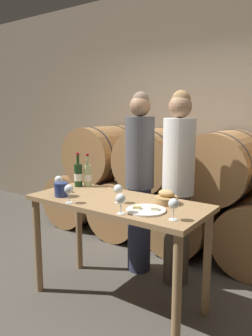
{
  "coord_description": "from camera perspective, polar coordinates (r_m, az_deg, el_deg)",
  "views": [
    {
      "loc": [
        1.56,
        -2.09,
        1.65
      ],
      "look_at": [
        0.0,
        0.13,
        1.17
      ],
      "focal_mm": 35.0,
      "sensor_mm": 36.0,
      "label": 1
    }
  ],
  "objects": [
    {
      "name": "barrel_stack",
      "position": [
        3.91,
        10.4,
        -4.47
      ],
      "size": [
        4.1,
        0.82,
        1.44
      ],
      "color": "#9E7042",
      "rests_on": "ground_plane"
    },
    {
      "name": "blue_crock",
      "position": [
        2.87,
        -11.26,
        -3.6
      ],
      "size": [
        0.12,
        0.12,
        0.12
      ],
      "color": "navy",
      "rests_on": "tasting_table"
    },
    {
      "name": "person_right",
      "position": [
        3.08,
        9.05,
        -2.97
      ],
      "size": [
        0.29,
        0.29,
        1.82
      ],
      "color": "#4C4238",
      "rests_on": "ground_plane"
    },
    {
      "name": "cheese_plate",
      "position": [
        2.43,
        3.49,
        -7.3
      ],
      "size": [
        0.29,
        0.29,
        0.04
      ],
      "color": "white",
      "rests_on": "tasting_table"
    },
    {
      "name": "wine_glass_right",
      "position": [
        2.33,
        -0.92,
        -5.45
      ],
      "size": [
        0.07,
        0.07,
        0.15
      ],
      "color": "white",
      "rests_on": "tasting_table"
    },
    {
      "name": "wine_bottle_white",
      "position": [
        3.19,
        -6.68,
        -1.3
      ],
      "size": [
        0.08,
        0.08,
        0.32
      ],
      "color": "#ADBC7F",
      "rests_on": "tasting_table"
    },
    {
      "name": "wine_glass_left",
      "position": [
        2.64,
        -9.92,
        -3.73
      ],
      "size": [
        0.07,
        0.07,
        0.15
      ],
      "color": "white",
      "rests_on": "tasting_table"
    },
    {
      "name": "person_left",
      "position": [
        3.28,
        2.37,
        -2.05
      ],
      "size": [
        0.29,
        0.29,
        1.82
      ],
      "color": "#2D334C",
      "rests_on": "ground_plane"
    },
    {
      "name": "stone_wall_back",
      "position": [
        4.27,
        13.84,
        9.17
      ],
      "size": [
        10.0,
        0.12,
        3.2
      ],
      "color": "gray",
      "rests_on": "ground_plane"
    },
    {
      "name": "wine_glass_center",
      "position": [
        2.61,
        -1.37,
        -3.78
      ],
      "size": [
        0.07,
        0.07,
        0.15
      ],
      "color": "white",
      "rests_on": "tasting_table"
    },
    {
      "name": "tasting_table",
      "position": [
        2.75,
        -1.59,
        -8.44
      ],
      "size": [
        1.51,
        0.66,
        0.92
      ],
      "color": "#99754C",
      "rests_on": "ground_plane"
    },
    {
      "name": "wine_bottle_red",
      "position": [
        3.2,
        -8.31,
        -1.21
      ],
      "size": [
        0.08,
        0.08,
        0.33
      ],
      "color": "#193819",
      "rests_on": "tasting_table"
    },
    {
      "name": "bread_basket",
      "position": [
        2.62,
        7.04,
        -5.26
      ],
      "size": [
        0.18,
        0.18,
        0.11
      ],
      "color": "#A87F4C",
      "rests_on": "tasting_table"
    },
    {
      "name": "wine_glass_far_right",
      "position": [
        2.23,
        8.29,
        -6.3
      ],
      "size": [
        0.07,
        0.07,
        0.15
      ],
      "color": "white",
      "rests_on": "tasting_table"
    },
    {
      "name": "wine_glass_far_left",
      "position": [
        3.0,
        -11.64,
        -2.12
      ],
      "size": [
        0.07,
        0.07,
        0.15
      ],
      "color": "white",
      "rests_on": "tasting_table"
    },
    {
      "name": "ground_plane",
      "position": [
        3.09,
        -1.52,
        -22.18
      ],
      "size": [
        10.0,
        10.0,
        0.0
      ],
      "primitive_type": "plane",
      "color": "#4C473F"
    }
  ]
}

